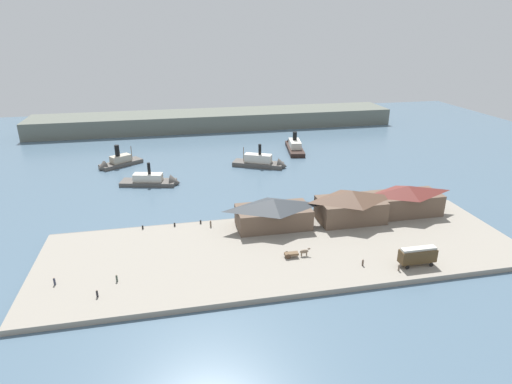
{
  "coord_description": "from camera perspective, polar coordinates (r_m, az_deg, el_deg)",
  "views": [
    {
      "loc": [
        -24.22,
        -105.88,
        49.48
      ],
      "look_at": [
        0.39,
        11.97,
        2.0
      ],
      "focal_mm": 29.91,
      "sensor_mm": 36.0,
      "label": 1
    }
  ],
  "objects": [
    {
      "name": "pedestrian_by_tram",
      "position": [
        88.29,
        -20.48,
        -12.62
      ],
      "size": [
        0.39,
        0.39,
        1.58
      ],
      "color": "#232328",
      "rests_on": "quay_promenade"
    },
    {
      "name": "mooring_post_west",
      "position": [
        111.86,
        -14.92,
        -4.58
      ],
      "size": [
        0.44,
        0.44,
        0.9
      ],
      "primitive_type": "cylinder",
      "color": "black",
      "rests_on": "quay_promenade"
    },
    {
      "name": "ferry_departing_north",
      "position": [
        167.12,
        -18.21,
        3.72
      ],
      "size": [
        17.06,
        13.81,
        9.83
      ],
      "color": "#514C47",
      "rests_on": "ground"
    },
    {
      "name": "ferry_shed_east_terminal",
      "position": [
        122.41,
        19.48,
        -0.95
      ],
      "size": [
        18.44,
        8.89,
        8.01
      ],
      "color": "brown",
      "rests_on": "quay_promenade"
    },
    {
      "name": "pedestrian_walking_east",
      "position": [
        95.19,
        -25.35,
        -10.75
      ],
      "size": [
        0.41,
        0.41,
        1.66
      ],
      "color": "#33384C",
      "rests_on": "quay_promenade"
    },
    {
      "name": "ferry_shed_customs_shed",
      "position": [
        114.06,
        12.57,
        -1.74
      ],
      "size": [
        17.23,
        10.29,
        8.35
      ],
      "color": "brown",
      "rests_on": "quay_promenade"
    },
    {
      "name": "ferry_outer_harbor",
      "position": [
        144.66,
        -13.2,
        1.43
      ],
      "size": [
        20.32,
        9.95,
        9.51
      ],
      "color": "#514C47",
      "rests_on": "ground"
    },
    {
      "name": "ferry_shed_central_terminal",
      "position": [
        108.15,
        2.33,
        -2.77
      ],
      "size": [
        18.9,
        9.84,
        7.54
      ],
      "color": "brown",
      "rests_on": "quay_promenade"
    },
    {
      "name": "seawall_edge",
      "position": [
        115.96,
        1.39,
        -3.47
      ],
      "size": [
        110.0,
        0.8,
        1.0
      ],
      "primitive_type": "cube",
      "color": "slate",
      "rests_on": "ground"
    },
    {
      "name": "street_tram",
      "position": [
        98.01,
        20.81,
        -7.89
      ],
      "size": [
        8.05,
        2.52,
        4.23
      ],
      "color": "#4C381E",
      "rests_on": "quay_promenade"
    },
    {
      "name": "pedestrian_walking_west",
      "position": [
        95.32,
        14.09,
        -9.14
      ],
      "size": [
        0.38,
        0.38,
        1.54
      ],
      "color": "#4C3D33",
      "rests_on": "quay_promenade"
    },
    {
      "name": "pedestrian_near_cart",
      "position": [
        95.61,
        18.57,
        -9.55
      ],
      "size": [
        0.4,
        0.4,
        1.61
      ],
      "color": "#6B5B4C",
      "rests_on": "quay_promenade"
    },
    {
      "name": "horse_cart",
      "position": [
        96.06,
        5.4,
        -8.12
      ],
      "size": [
        5.92,
        1.42,
        1.87
      ],
      "color": "brown",
      "rests_on": "quay_promenade"
    },
    {
      "name": "far_headland",
      "position": [
        221.94,
        -5.35,
        9.61
      ],
      "size": [
        180.0,
        24.0,
        8.0
      ],
      "primitive_type": "cube",
      "color": "#60665B",
      "rests_on": "ground"
    },
    {
      "name": "pedestrian_near_west_shed",
      "position": [
        109.74,
        -6.09,
        -4.25
      ],
      "size": [
        0.43,
        0.43,
        1.74
      ],
      "color": "#6B5B4C",
      "rests_on": "quay_promenade"
    },
    {
      "name": "mooring_post_center_west",
      "position": [
        111.48,
        -10.83,
        -4.3
      ],
      "size": [
        0.44,
        0.44,
        0.9
      ],
      "primitive_type": "cylinder",
      "color": "black",
      "rests_on": "quay_promenade"
    },
    {
      "name": "ferry_approaching_east",
      "position": [
        182.32,
        5.1,
        6.2
      ],
      "size": [
        9.09,
        23.2,
        9.6
      ],
      "color": "black",
      "rests_on": "ground"
    },
    {
      "name": "ground_plane",
      "position": [
        119.35,
        0.99,
        -2.97
      ],
      "size": [
        320.0,
        320.0,
        0.0
      ],
      "primitive_type": "plane",
      "color": "slate"
    },
    {
      "name": "mooring_post_center_east",
      "position": [
        111.9,
        -7.42,
        -3.98
      ],
      "size": [
        0.44,
        0.44,
        0.9
      ],
      "primitive_type": "cylinder",
      "color": "black",
      "rests_on": "quay_promenade"
    },
    {
      "name": "ferry_mid_harbor",
      "position": [
        158.83,
        1.11,
        3.93
      ],
      "size": [
        20.74,
        13.94,
        10.38
      ],
      "color": "#514C47",
      "rests_on": "ground"
    },
    {
      "name": "pedestrian_near_east_shed",
      "position": [
        91.78,
        -18.13,
        -10.91
      ],
      "size": [
        0.38,
        0.38,
        1.55
      ],
      "color": "#3D4C42",
      "rests_on": "quay_promenade"
    },
    {
      "name": "quay_promenade",
      "position": [
        100.05,
        3.79,
        -7.77
      ],
      "size": [
        110.0,
        36.0,
        1.2
      ],
      "primitive_type": "cube",
      "color": "gray",
      "rests_on": "ground"
    }
  ]
}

